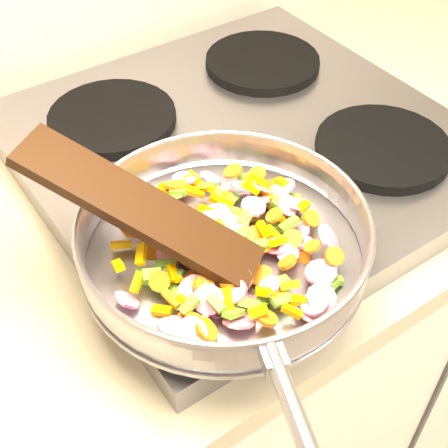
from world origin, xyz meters
TOP-DOWN VIEW (x-y plane):
  - cooktop at (-0.70, 1.67)m, footprint 0.60×0.60m
  - grate_fl at (-0.84, 1.52)m, footprint 0.19×0.19m
  - grate_fr at (-0.56, 1.52)m, footprint 0.19×0.19m
  - grate_bl at (-0.84, 1.81)m, footprint 0.19×0.19m
  - grate_br at (-0.56, 1.81)m, footprint 0.19×0.19m
  - saute_pan at (-0.87, 1.47)m, footprint 0.37×0.52m
  - vegetable_heap at (-0.86, 1.47)m, footprint 0.28×0.29m
  - wooden_spatula at (-0.94, 1.53)m, footprint 0.21×0.25m

SIDE VIEW (x-z plane):
  - cooktop at x=-0.70m, z-range 0.90..0.94m
  - grate_fl at x=-0.84m, z-range 0.94..0.96m
  - grate_fr at x=-0.56m, z-range 0.94..0.96m
  - grate_bl at x=-0.84m, z-range 0.94..0.96m
  - grate_br at x=-0.56m, z-range 0.94..0.96m
  - vegetable_heap at x=-0.86m, z-range 0.95..1.00m
  - saute_pan at x=-0.87m, z-range 0.96..1.02m
  - wooden_spatula at x=-0.94m, z-range 0.97..1.09m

